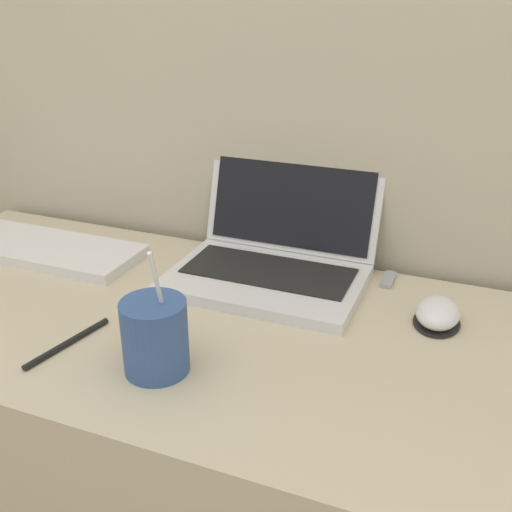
{
  "coord_description": "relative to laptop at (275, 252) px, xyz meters",
  "views": [
    {
      "loc": [
        0.35,
        -0.45,
        1.22
      ],
      "look_at": [
        0.01,
        0.39,
        0.81
      ],
      "focal_mm": 42.0,
      "sensor_mm": 36.0,
      "label": 1
    }
  ],
  "objects": [
    {
      "name": "computer_mouse",
      "position": [
        0.3,
        -0.07,
        -0.03
      ],
      "size": [
        0.07,
        0.1,
        0.04
      ],
      "color": "black",
      "rests_on": "desk"
    },
    {
      "name": "desk",
      "position": [
        -0.01,
        -0.2,
        -0.41
      ],
      "size": [
        1.39,
        0.57,
        0.74
      ],
      "color": "beige",
      "rests_on": "ground_plane"
    },
    {
      "name": "drink_cup",
      "position": [
        -0.05,
        -0.34,
        0.01
      ],
      "size": [
        0.09,
        0.09,
        0.19
      ],
      "color": "#33518C",
      "rests_on": "desk"
    },
    {
      "name": "pen",
      "position": [
        -0.2,
        -0.34,
        -0.04
      ],
      "size": [
        0.04,
        0.15,
        0.01
      ],
      "color": "black",
      "rests_on": "desk"
    },
    {
      "name": "usb_stick",
      "position": [
        0.2,
        0.05,
        -0.04
      ],
      "size": [
        0.02,
        0.06,
        0.01
      ],
      "color": "#99999E",
      "rests_on": "desk"
    },
    {
      "name": "external_keyboard",
      "position": [
        -0.46,
        -0.08,
        -0.03
      ],
      "size": [
        0.4,
        0.15,
        0.02
      ],
      "color": "silver",
      "rests_on": "desk"
    },
    {
      "name": "laptop",
      "position": [
        0.0,
        0.0,
        0.0
      ],
      "size": [
        0.34,
        0.29,
        0.21
      ],
      "color": "silver",
      "rests_on": "desk"
    }
  ]
}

